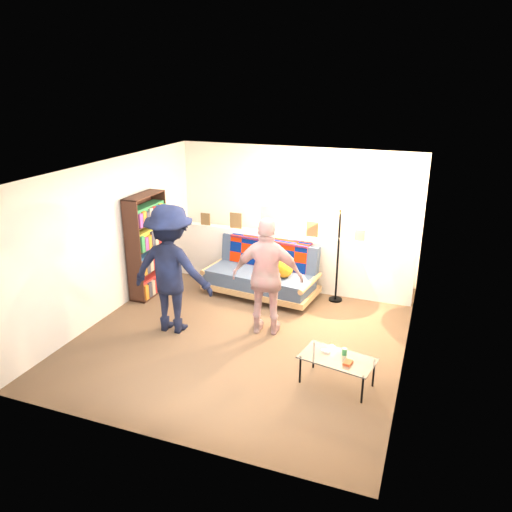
# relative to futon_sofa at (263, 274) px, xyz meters

# --- Properties ---
(ground) EXTENTS (5.00, 5.00, 0.00)m
(ground) POSITION_rel_futon_sofa_xyz_m (0.22, -1.34, -0.38)
(ground) COLOR brown
(ground) RESTS_ON ground
(room_shell) EXTENTS (4.60, 5.05, 2.45)m
(room_shell) POSITION_rel_futon_sofa_xyz_m (0.22, -0.87, 1.29)
(room_shell) COLOR silver
(room_shell) RESTS_ON ground
(half_wall_ledge) EXTENTS (4.45, 0.15, 1.00)m
(half_wall_ledge) POSITION_rel_futon_sofa_xyz_m (0.22, 0.46, 0.12)
(half_wall_ledge) COLOR silver
(half_wall_ledge) RESTS_ON ground
(ledge_decor) EXTENTS (2.97, 0.02, 0.45)m
(ledge_decor) POSITION_rel_futon_sofa_xyz_m (-0.00, 0.44, 0.80)
(ledge_decor) COLOR brown
(ledge_decor) RESTS_ON half_wall_ledge
(futon_sofa) EXTENTS (2.00, 1.12, 0.82)m
(futon_sofa) POSITION_rel_futon_sofa_xyz_m (0.00, 0.00, 0.00)
(futon_sofa) COLOR #AC8453
(futon_sofa) RESTS_ON ground
(bookshelf) EXTENTS (0.29, 0.87, 1.75)m
(bookshelf) POSITION_rel_futon_sofa_xyz_m (-1.86, -0.62, 0.43)
(bookshelf) COLOR black
(bookshelf) RESTS_ON ground
(coffee_table) EXTENTS (0.96, 0.64, 0.46)m
(coffee_table) POSITION_rel_futon_sofa_xyz_m (1.75, -2.22, -0.04)
(coffee_table) COLOR black
(coffee_table) RESTS_ON ground
(floor_lamp) EXTENTS (0.37, 0.29, 1.65)m
(floor_lamp) POSITION_rel_futon_sofa_xyz_m (1.24, 0.22, 0.79)
(floor_lamp) COLOR black
(floor_lamp) RESTS_ON ground
(person_left) EXTENTS (1.25, 0.74, 1.90)m
(person_left) POSITION_rel_futon_sofa_xyz_m (-0.82, -1.64, 0.57)
(person_left) COLOR black
(person_left) RESTS_ON ground
(person_right) EXTENTS (1.08, 0.58, 1.74)m
(person_right) POSITION_rel_futon_sofa_xyz_m (0.51, -1.25, 0.49)
(person_right) COLOR pink
(person_right) RESTS_ON ground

